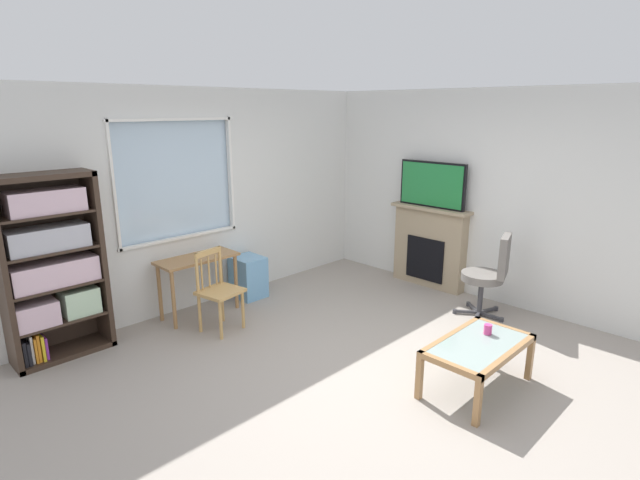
% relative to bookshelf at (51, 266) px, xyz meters
% --- Properties ---
extents(ground, '(6.01, 6.00, 0.02)m').
position_rel_bookshelf_xyz_m(ground, '(1.88, -2.26, -0.94)').
color(ground, '#9E9389').
extents(wall_back_with_window, '(5.01, 0.15, 2.62)m').
position_rel_bookshelf_xyz_m(wall_back_with_window, '(1.93, 0.24, 0.34)').
color(wall_back_with_window, silver).
rests_on(wall_back_with_window, ground).
extents(wall_right, '(0.12, 5.20, 2.62)m').
position_rel_bookshelf_xyz_m(wall_right, '(4.44, -2.26, 0.38)').
color(wall_right, silver).
rests_on(wall_right, ground).
extents(bookshelf, '(0.90, 0.38, 1.81)m').
position_rel_bookshelf_xyz_m(bookshelf, '(0.00, 0.00, 0.00)').
color(bookshelf, '#38281E').
rests_on(bookshelf, ground).
extents(desk_under_window, '(0.94, 0.41, 0.71)m').
position_rel_bookshelf_xyz_m(desk_under_window, '(1.51, -0.11, -0.35)').
color(desk_under_window, '#A37547').
rests_on(desk_under_window, ground).
extents(wooden_chair, '(0.49, 0.47, 0.90)m').
position_rel_bookshelf_xyz_m(wooden_chair, '(1.44, -0.62, -0.47)').
color(wooden_chair, tan).
rests_on(wooden_chair, ground).
extents(plastic_drawer_unit, '(0.35, 0.40, 0.53)m').
position_rel_bookshelf_xyz_m(plastic_drawer_unit, '(2.27, -0.06, -0.66)').
color(plastic_drawer_unit, '#72ADDB').
rests_on(plastic_drawer_unit, ground).
extents(fireplace, '(0.26, 1.14, 1.10)m').
position_rel_bookshelf_xyz_m(fireplace, '(4.29, -1.46, -0.38)').
color(fireplace, tan).
rests_on(fireplace, ground).
extents(tv, '(0.06, 0.96, 0.60)m').
position_rel_bookshelf_xyz_m(tv, '(4.27, -1.46, 0.47)').
color(tv, black).
rests_on(tv, fireplace).
extents(office_chair, '(0.58, 0.56, 1.00)m').
position_rel_bookshelf_xyz_m(office_chair, '(3.86, -2.56, -0.38)').
color(office_chair, slate).
rests_on(office_chair, ground).
extents(coffee_table, '(1.02, 0.58, 0.44)m').
position_rel_bookshelf_xyz_m(coffee_table, '(2.34, -3.22, -0.56)').
color(coffee_table, '#8C9E99').
rests_on(coffee_table, ground).
extents(sippy_cup, '(0.07, 0.07, 0.09)m').
position_rel_bookshelf_xyz_m(sippy_cup, '(2.55, -3.20, -0.45)').
color(sippy_cup, '#DB3D84').
rests_on(sippy_cup, coffee_table).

